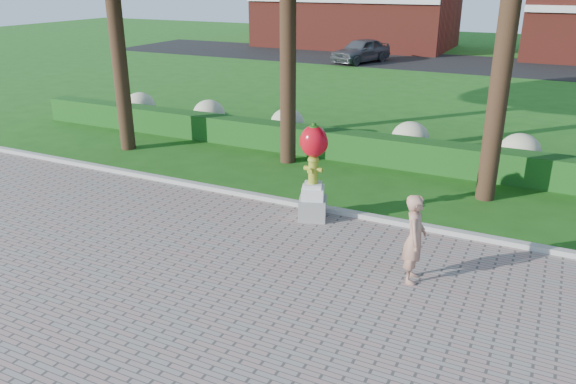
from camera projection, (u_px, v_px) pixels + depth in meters
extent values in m
plane|color=#1D5515|center=(242.00, 267.00, 10.28)|extent=(100.00, 100.00, 0.00)
cube|color=#ADADA5|center=(309.00, 207.00, 12.77)|extent=(40.00, 0.18, 0.15)
cube|color=#164915|center=(366.00, 148.00, 16.00)|extent=(24.00, 0.70, 0.80)
ellipsoid|color=#BCBA8F|center=(140.00, 106.00, 20.48)|extent=(1.10, 1.10, 0.99)
ellipsoid|color=#BCBA8F|center=(209.00, 114.00, 19.25)|extent=(1.10, 1.10, 0.99)
ellipsoid|color=#BCBA8F|center=(287.00, 124.00, 18.02)|extent=(1.10, 1.10, 0.99)
ellipsoid|color=#BCBA8F|center=(410.00, 138.00, 16.38)|extent=(1.10, 1.10, 0.99)
ellipsoid|color=#BCBA8F|center=(520.00, 152.00, 15.15)|extent=(1.10, 1.10, 0.99)
cube|color=black|center=(478.00, 65.00, 33.75)|extent=(50.00, 8.00, 0.02)
cylinder|color=black|center=(117.00, 36.00, 16.14)|extent=(0.44, 0.44, 6.72)
cylinder|color=black|center=(288.00, 52.00, 15.02)|extent=(0.44, 0.44, 6.16)
cylinder|color=black|center=(506.00, 42.00, 12.15)|extent=(0.44, 0.44, 7.28)
cube|color=gray|center=(313.00, 208.00, 12.15)|extent=(0.74, 0.74, 0.47)
cube|color=silver|center=(313.00, 193.00, 12.02)|extent=(0.60, 0.60, 0.26)
cube|color=silver|center=(313.00, 185.00, 11.96)|extent=(0.48, 0.48, 0.09)
cylinder|color=olive|center=(313.00, 171.00, 11.84)|extent=(0.20, 0.20, 0.52)
ellipsoid|color=olive|center=(313.00, 160.00, 11.75)|extent=(0.24, 0.24, 0.17)
cylinder|color=olive|center=(307.00, 168.00, 11.89)|extent=(0.11, 0.10, 0.10)
cylinder|color=olive|center=(320.00, 170.00, 11.76)|extent=(0.11, 0.10, 0.10)
cylinder|color=olive|center=(311.00, 171.00, 11.71)|extent=(0.11, 0.11, 0.11)
cylinder|color=olive|center=(313.00, 156.00, 11.72)|extent=(0.07, 0.07, 0.05)
ellipsoid|color=#B90915|center=(314.00, 141.00, 11.61)|extent=(0.58, 0.52, 0.68)
ellipsoid|color=#B90915|center=(306.00, 141.00, 11.68)|extent=(0.29, 0.29, 0.43)
ellipsoid|color=#B90915|center=(321.00, 143.00, 11.55)|extent=(0.29, 0.29, 0.43)
cylinder|color=#1F5012|center=(314.00, 125.00, 11.49)|extent=(0.09, 0.09, 0.11)
ellipsoid|color=#1F5012|center=(314.00, 127.00, 11.50)|extent=(0.22, 0.22, 0.07)
imported|color=tan|center=(415.00, 239.00, 9.48)|extent=(0.47, 0.63, 1.58)
imported|color=#46494F|center=(361.00, 50.00, 34.28)|extent=(3.03, 4.58, 1.45)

